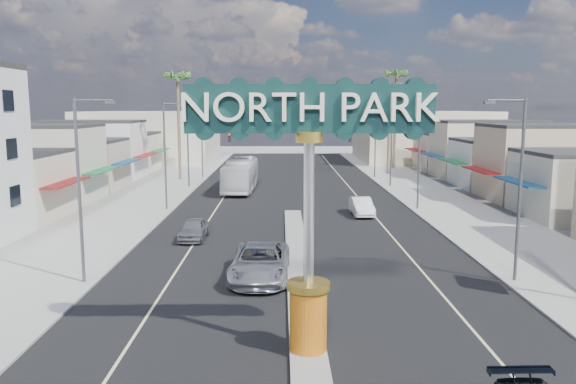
{
  "coord_description": "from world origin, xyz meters",
  "views": [
    {
      "loc": [
        -0.93,
        -16.62,
        8.53
      ],
      "look_at": [
        -0.61,
        9.67,
        4.59
      ],
      "focal_mm": 35.0,
      "sensor_mm": 36.0,
      "label": 1
    }
  ],
  "objects_px": {
    "palm_right_far": "(396,80)",
    "streetlight_r_near": "(517,181)",
    "streetlight_r_mid": "(417,150)",
    "streetlight_r_far": "(374,137)",
    "palm_left_far": "(178,82)",
    "city_bus": "(241,175)",
    "car_parked_right": "(361,206)",
    "streetlight_l_mid": "(167,150)",
    "palm_right_mid": "(390,92)",
    "car_parked_left": "(194,229)",
    "suv_left": "(260,262)",
    "traffic_signal_left": "(205,148)",
    "gateway_sign": "(309,187)",
    "streetlight_l_far": "(203,137)",
    "streetlight_l_near": "(82,182)",
    "traffic_signal_right": "(375,148)"
  },
  "relations": [
    {
      "from": "streetlight_r_far",
      "to": "city_bus",
      "type": "xyz_separation_m",
      "value": [
        -15.62,
        -10.37,
        -3.44
      ]
    },
    {
      "from": "streetlight_l_mid",
      "to": "palm_left_far",
      "type": "relative_size",
      "value": 0.69
    },
    {
      "from": "streetlight_r_mid",
      "to": "palm_right_far",
      "type": "relative_size",
      "value": 0.64
    },
    {
      "from": "streetlight_l_near",
      "to": "streetlight_r_far",
      "type": "bearing_deg",
      "value": 63.58
    },
    {
      "from": "palm_right_far",
      "to": "car_parked_left",
      "type": "bearing_deg",
      "value": -116.97
    },
    {
      "from": "streetlight_r_near",
      "to": "palm_right_far",
      "type": "bearing_deg",
      "value": 84.98
    },
    {
      "from": "palm_right_far",
      "to": "palm_left_far",
      "type": "bearing_deg",
      "value": -156.8
    },
    {
      "from": "streetlight_r_near",
      "to": "car_parked_right",
      "type": "distance_m",
      "value": 18.83
    },
    {
      "from": "streetlight_r_far",
      "to": "suv_left",
      "type": "distance_m",
      "value": 43.29
    },
    {
      "from": "palm_right_mid",
      "to": "palm_left_far",
      "type": "bearing_deg",
      "value": -167.01
    },
    {
      "from": "palm_right_far",
      "to": "streetlight_r_near",
      "type": "bearing_deg",
      "value": -95.02
    },
    {
      "from": "streetlight_l_near",
      "to": "palm_left_far",
      "type": "bearing_deg",
      "value": 93.67
    },
    {
      "from": "streetlight_l_mid",
      "to": "gateway_sign",
      "type": "bearing_deg",
      "value": -69.58
    },
    {
      "from": "traffic_signal_right",
      "to": "city_bus",
      "type": "relative_size",
      "value": 0.51
    },
    {
      "from": "streetlight_r_far",
      "to": "suv_left",
      "type": "xyz_separation_m",
      "value": [
        -12.43,
        -41.25,
        -4.21
      ]
    },
    {
      "from": "palm_right_far",
      "to": "car_parked_right",
      "type": "xyz_separation_m",
      "value": [
        -9.5,
        -34.35,
        -11.67
      ]
    },
    {
      "from": "car_parked_left",
      "to": "streetlight_r_near",
      "type": "bearing_deg",
      "value": -27.0
    },
    {
      "from": "palm_right_mid",
      "to": "palm_right_far",
      "type": "relative_size",
      "value": 0.86
    },
    {
      "from": "streetlight_r_mid",
      "to": "palm_left_far",
      "type": "height_order",
      "value": "palm_left_far"
    },
    {
      "from": "streetlight_r_mid",
      "to": "palm_left_far",
      "type": "relative_size",
      "value": 0.69
    },
    {
      "from": "traffic_signal_left",
      "to": "palm_right_mid",
      "type": "bearing_deg",
      "value": 28.42
    },
    {
      "from": "traffic_signal_right",
      "to": "car_parked_right",
      "type": "distance_m",
      "value": 17.13
    },
    {
      "from": "traffic_signal_left",
      "to": "car_parked_right",
      "type": "height_order",
      "value": "traffic_signal_left"
    },
    {
      "from": "streetlight_l_near",
      "to": "city_bus",
      "type": "relative_size",
      "value": 0.77
    },
    {
      "from": "palm_right_mid",
      "to": "car_parked_left",
      "type": "height_order",
      "value": "palm_right_mid"
    },
    {
      "from": "gateway_sign",
      "to": "streetlight_l_far",
      "type": "relative_size",
      "value": 1.02
    },
    {
      "from": "streetlight_r_far",
      "to": "car_parked_right",
      "type": "bearing_deg",
      "value": -101.45
    },
    {
      "from": "streetlight_r_mid",
      "to": "palm_left_far",
      "type": "distance_m",
      "value": 31.47
    },
    {
      "from": "car_parked_left",
      "to": "city_bus",
      "type": "relative_size",
      "value": 0.35
    },
    {
      "from": "suv_left",
      "to": "car_parked_left",
      "type": "relative_size",
      "value": 1.52
    },
    {
      "from": "palm_right_far",
      "to": "city_bus",
      "type": "bearing_deg",
      "value": -134.75
    },
    {
      "from": "streetlight_r_mid",
      "to": "streetlight_r_far",
      "type": "relative_size",
      "value": 1.0
    },
    {
      "from": "gateway_sign",
      "to": "palm_right_mid",
      "type": "relative_size",
      "value": 0.76
    },
    {
      "from": "streetlight_r_far",
      "to": "traffic_signal_left",
      "type": "bearing_deg",
      "value": -157.8
    },
    {
      "from": "streetlight_r_mid",
      "to": "streetlight_r_far",
      "type": "height_order",
      "value": "same"
    },
    {
      "from": "traffic_signal_left",
      "to": "traffic_signal_right",
      "type": "bearing_deg",
      "value": 0.0
    },
    {
      "from": "suv_left",
      "to": "car_parked_left",
      "type": "xyz_separation_m",
      "value": [
        -4.67,
        8.66,
        -0.17
      ]
    },
    {
      "from": "traffic_signal_right",
      "to": "palm_left_far",
      "type": "relative_size",
      "value": 0.46
    },
    {
      "from": "streetlight_l_far",
      "to": "palm_right_mid",
      "type": "height_order",
      "value": "palm_right_mid"
    },
    {
      "from": "streetlight_r_mid",
      "to": "streetlight_r_far",
      "type": "distance_m",
      "value": 22.0
    },
    {
      "from": "streetlight_r_mid",
      "to": "car_parked_left",
      "type": "relative_size",
      "value": 2.22
    },
    {
      "from": "traffic_signal_right",
      "to": "palm_right_far",
      "type": "distance_m",
      "value": 20.59
    },
    {
      "from": "streetlight_r_far",
      "to": "palm_right_mid",
      "type": "height_order",
      "value": "palm_right_mid"
    },
    {
      "from": "streetlight_l_far",
      "to": "palm_right_far",
      "type": "distance_m",
      "value": 28.29
    },
    {
      "from": "streetlight_r_mid",
      "to": "palm_right_far",
      "type": "height_order",
      "value": "palm_right_far"
    },
    {
      "from": "streetlight_r_far",
      "to": "palm_right_mid",
      "type": "xyz_separation_m",
      "value": [
        2.57,
        4.0,
        5.54
      ]
    },
    {
      "from": "gateway_sign",
      "to": "car_parked_right",
      "type": "distance_m",
      "value": 26.76
    },
    {
      "from": "palm_left_far",
      "to": "suv_left",
      "type": "relative_size",
      "value": 2.13
    },
    {
      "from": "streetlight_l_mid",
      "to": "palm_right_far",
      "type": "relative_size",
      "value": 0.64
    },
    {
      "from": "gateway_sign",
      "to": "palm_right_far",
      "type": "relative_size",
      "value": 0.65
    }
  ]
}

